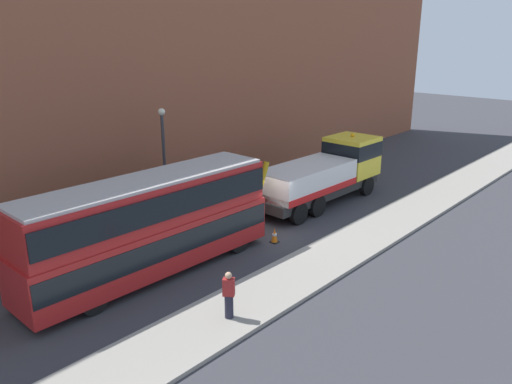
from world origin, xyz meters
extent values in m
plane|color=#38383D|center=(0.00, 0.00, 0.00)|extent=(120.00, 120.00, 0.00)
cube|color=gray|center=(0.00, -4.20, 0.07)|extent=(60.00, 2.80, 0.15)
cube|color=#935138|center=(0.00, 7.30, 8.00)|extent=(60.00, 1.20, 16.00)
cube|color=#2D2D2D|center=(5.40, 0.43, 0.85)|extent=(9.04, 2.37, 0.55)
cube|color=yellow|center=(8.60, 0.37, 2.28)|extent=(2.65, 2.65, 2.30)
cube|color=black|center=(8.60, 0.37, 2.73)|extent=(2.67, 2.67, 0.90)
cube|color=silver|center=(4.10, 0.45, 1.83)|extent=(6.15, 2.71, 1.40)
cube|color=red|center=(4.10, 0.45, 1.31)|extent=(6.15, 2.76, 0.36)
cylinder|color=#B79914|center=(0.39, 0.52, 2.13)|extent=(1.24, 0.30, 2.52)
sphere|color=orange|center=(8.60, 0.37, 3.55)|extent=(0.24, 0.24, 0.24)
cylinder|color=black|center=(8.71, 1.48, 0.58)|extent=(1.17, 0.36, 1.16)
cylinder|color=black|center=(8.68, -0.74, 0.58)|extent=(1.17, 0.36, 1.16)
cylinder|color=black|center=(3.72, 1.57, 0.58)|extent=(1.17, 0.36, 1.16)
cylinder|color=black|center=(3.68, -0.65, 0.58)|extent=(1.17, 0.36, 1.16)
cylinder|color=black|center=(2.12, 1.60, 0.58)|extent=(1.17, 0.36, 1.16)
cylinder|color=black|center=(2.08, -0.62, 0.58)|extent=(1.17, 0.36, 1.16)
cube|color=#AD1E1E|center=(-6.40, 0.43, 1.29)|extent=(11.04, 2.69, 1.90)
cube|color=#AD1E1E|center=(-6.40, 0.43, 3.09)|extent=(10.82, 2.59, 1.70)
cube|color=black|center=(-6.40, 0.43, 1.54)|extent=(10.93, 2.74, 0.90)
cube|color=black|center=(-6.40, 0.43, 3.19)|extent=(10.71, 2.74, 1.00)
cube|color=#B2B2B2|center=(-6.40, 0.43, 4.00)|extent=(10.60, 2.49, 0.12)
cube|color=yellow|center=(-0.88, 0.33, 2.54)|extent=(0.09, 1.50, 0.44)
cylinder|color=black|center=(-2.48, 1.44, 0.52)|extent=(1.05, 0.32, 1.04)
cylinder|color=black|center=(-2.52, -0.72, 0.52)|extent=(1.05, 0.32, 1.04)
cylinder|color=black|center=(-9.68, 1.57, 0.52)|extent=(1.05, 0.32, 1.04)
cylinder|color=black|center=(-9.71, -0.59, 0.52)|extent=(1.05, 0.32, 1.04)
cylinder|color=#232333|center=(-6.87, -4.47, 0.57)|extent=(0.42, 0.42, 0.85)
cube|color=maroon|center=(-6.87, -4.47, 1.31)|extent=(0.44, 0.48, 0.62)
sphere|color=tan|center=(-6.87, -4.47, 1.74)|extent=(0.24, 0.24, 0.24)
cone|color=orange|center=(-0.59, -1.24, 0.36)|extent=(0.32, 0.32, 0.72)
cylinder|color=white|center=(-0.59, -1.24, 0.40)|extent=(0.21, 0.21, 0.10)
cube|color=black|center=(-0.59, -1.24, 0.02)|extent=(0.36, 0.36, 0.04)
cylinder|color=#38383D|center=(-1.88, 5.10, 2.75)|extent=(0.16, 0.16, 5.50)
sphere|color=#EAE5C6|center=(-1.88, 5.10, 5.65)|extent=(0.36, 0.36, 0.36)
camera|label=1|loc=(-17.80, -15.50, 9.62)|focal=36.03mm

